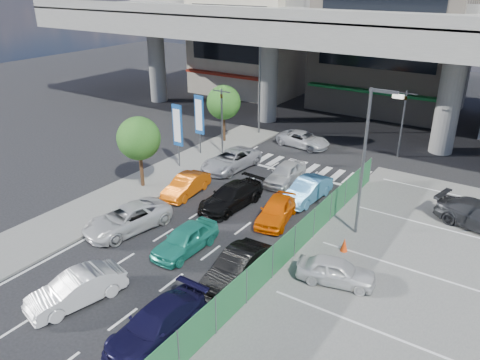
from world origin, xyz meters
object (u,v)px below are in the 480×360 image
Objects in this scene: sedan_white_front_mid at (285,173)px; taxi_orange_left at (186,185)px; sedan_white_mid_left at (127,219)px; taxi_orange_right at (277,210)px; sedan_black_mid at (231,196)px; traffic_light_right at (405,107)px; signboard_far at (199,117)px; tree_far at (224,103)px; hatch_white_back_mid at (76,289)px; traffic_cone at (344,245)px; crossing_wagon_silver at (303,139)px; taxi_teal_mid at (185,239)px; traffic_light_left at (222,105)px; tree_near at (139,139)px; hatch_black_mid_right at (237,266)px; street_lamp_right at (368,152)px; parked_sedan_white at (336,271)px; kei_truck_front_right at (307,190)px; signboard_near at (178,127)px; wagon_silver_front_left at (231,160)px; minivan_navy_back at (156,324)px; street_lamp_left at (261,80)px.

taxi_orange_left is at bearing -132.40° from sedan_white_front_mid.
sedan_white_mid_left is 8.37m from taxi_orange_right.
traffic_light_right is at bearing 71.92° from sedan_black_mid.
signboard_far is 0.98× the size of tree_far.
hatch_white_back_mid reaches higher than traffic_cone.
hatch_white_back_mid is 1.07× the size of taxi_orange_left.
sedan_white_front_mid is 0.92× the size of crossing_wagon_silver.
taxi_teal_mid reaches higher than taxi_orange_left.
traffic_light_left is at bearing 129.86° from taxi_orange_right.
sedan_white_mid_left is at bearing -53.88° from tree_near.
crossing_wagon_silver is at bearing 45.99° from signboard_far.
traffic_light_left reaches higher than sedan_white_mid_left.
hatch_white_back_mid is 7.03m from hatch_black_mid_right.
street_lamp_right is 1.91× the size of hatch_black_mid_right.
parked_sedan_white reaches higher than crossing_wagon_silver.
tree_near is 1.15× the size of kei_truck_front_right.
crossing_wagon_silver is (4.49, 5.09, -3.32)m from traffic_light_left.
tree_near is 1.01× the size of sedan_black_mid.
taxi_teal_mid is at bearing -167.76° from crossing_wagon_silver.
tree_far is (-0.20, 3.51, 0.32)m from signboard_far.
tree_near is 10.53m from tree_far.
hatch_black_mid_right is (10.15, -13.11, -3.25)m from traffic_light_left.
sedan_black_mid is (6.75, -3.15, -2.37)m from signboard_near.
wagon_silver_front_left is at bearing 170.57° from kei_truck_front_right.
sedan_black_mid is (-4.40, 5.96, 0.00)m from hatch_black_mid_right.
tree_far is at bearing -161.31° from traffic_light_right.
tree_far reaches higher than kei_truck_front_right.
sedan_white_mid_left is 1.00× the size of wagon_silver_front_left.
sedan_white_mid_left is 1.23× the size of taxi_teal_mid.
traffic_cone is at bearing 65.69° from hatch_white_back_mid.
sedan_white_mid_left is (4.17, -15.12, -2.70)m from tree_far.
traffic_light_right is 25.29m from minivan_navy_back.
minivan_navy_back is 6.29m from taxi_teal_mid.
street_lamp_left is 14.97m from sedan_black_mid.
minivan_navy_back is at bearing -52.57° from signboard_near.
street_lamp_right is 4.86m from traffic_cone.
sedan_black_mid is at bearing -112.81° from traffic_light_right.
sedan_white_front_mid is at bearing 44.24° from taxi_orange_left.
traffic_light_right reaches higher than signboard_near.
taxi_orange_right and wagon_silver_front_left have the same top height.
traffic_light_left is 13.63m from traffic_light_right.
hatch_black_mid_right is 7.41m from sedan_black_mid.
sedan_white_mid_left is at bearing -78.48° from traffic_light_left.
traffic_light_left is 7.09× the size of traffic_cone.
taxi_orange_right is (-2.78, -14.17, -3.25)m from traffic_light_right.
wagon_silver_front_left is (-3.10, 16.14, 0.00)m from hatch_white_back_mid.
traffic_light_right reaches higher than tree_far.
sedan_white_mid_left and kei_truck_front_right have the same top height.
traffic_light_right is at bearing 75.88° from sedan_white_mid_left.
tree_far is (-1.47, -3.50, -1.38)m from street_lamp_left.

